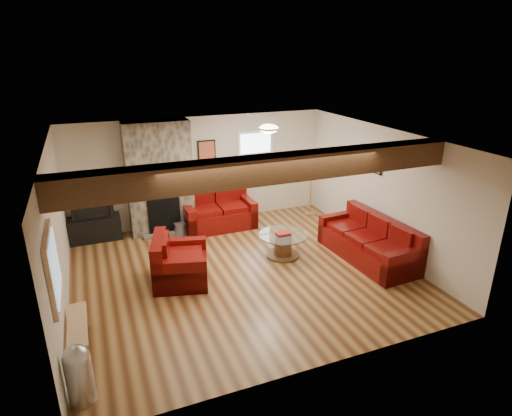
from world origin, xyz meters
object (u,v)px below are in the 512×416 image
(loveseat, at_px, (218,210))
(armchair_red, at_px, (180,259))
(coffee_table, at_px, (283,245))
(tv_cabinet, at_px, (95,229))
(floor_lamp, at_px, (312,166))
(sofa_three, at_px, (368,239))
(television, at_px, (92,206))

(loveseat, bearing_deg, armchair_red, -122.93)
(coffee_table, bearing_deg, tv_cabinet, 147.22)
(armchair_red, bearing_deg, loveseat, -17.81)
(tv_cabinet, bearing_deg, floor_lamp, -4.28)
(armchair_red, bearing_deg, sofa_three, -83.46)
(coffee_table, distance_m, floor_lamp, 2.65)
(loveseat, height_order, armchair_red, loveseat)
(television, xyz_separation_m, floor_lamp, (5.05, -0.38, 0.47))
(armchair_red, xyz_separation_m, television, (-1.34, 2.40, 0.35))
(coffee_table, distance_m, television, 4.12)
(loveseat, bearing_deg, sofa_three, -49.77)
(tv_cabinet, height_order, floor_lamp, floor_lamp)
(television, bearing_deg, tv_cabinet, 0.00)
(coffee_table, relative_size, television, 1.15)
(loveseat, relative_size, armchair_red, 1.55)
(loveseat, bearing_deg, television, 173.32)
(coffee_table, bearing_deg, sofa_three, -25.56)
(armchair_red, bearing_deg, coffee_table, -69.97)
(armchair_red, bearing_deg, television, 43.89)
(armchair_red, distance_m, television, 2.77)
(loveseat, height_order, floor_lamp, floor_lamp)
(sofa_three, bearing_deg, coffee_table, -118.74)
(armchair_red, distance_m, coffee_table, 2.12)
(sofa_three, height_order, tv_cabinet, sofa_three)
(sofa_three, distance_m, tv_cabinet, 5.74)
(armchair_red, relative_size, television, 1.23)
(television, bearing_deg, loveseat, -6.38)
(television, bearing_deg, floor_lamp, -4.28)
(sofa_three, relative_size, coffee_table, 2.21)
(sofa_three, distance_m, loveseat, 3.46)
(loveseat, bearing_deg, coffee_table, -68.84)
(loveseat, xyz_separation_m, coffee_table, (0.75, -1.91, -0.19))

